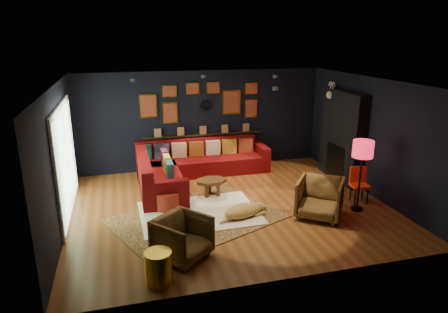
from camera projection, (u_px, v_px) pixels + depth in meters
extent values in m
plane|color=brown|center=(230.00, 206.00, 8.45)|extent=(6.50, 6.50, 0.00)
plane|color=black|center=(202.00, 120.00, 10.61)|extent=(6.50, 0.00, 6.50)
plane|color=black|center=(284.00, 199.00, 5.53)|extent=(6.50, 0.00, 6.50)
plane|color=black|center=(59.00, 160.00, 7.27)|extent=(0.00, 5.50, 5.50)
plane|color=black|center=(371.00, 137.00, 8.87)|extent=(0.00, 5.50, 5.50)
plane|color=silver|center=(231.00, 82.00, 7.69)|extent=(6.50, 6.50, 0.00)
cube|color=#67090C|center=(199.00, 165.00, 10.42)|extent=(3.20, 0.95, 0.42)
cube|color=#67090C|center=(196.00, 146.00, 10.62)|extent=(3.20, 0.24, 0.46)
cube|color=#67090C|center=(261.00, 156.00, 10.80)|extent=(0.22, 0.95, 0.64)
cube|color=#67090C|center=(161.00, 184.00, 9.12)|extent=(0.95, 2.20, 0.42)
cube|color=#67090C|center=(144.00, 168.00, 8.91)|extent=(0.24, 2.20, 0.46)
cube|color=#67090C|center=(166.00, 196.00, 8.17)|extent=(0.95, 0.22, 0.64)
cube|color=#155752|center=(144.00, 153.00, 10.09)|extent=(0.38, 0.14, 0.38)
cube|color=#332E4D|center=(162.00, 151.00, 10.20)|extent=(0.38, 0.14, 0.38)
cube|color=tan|center=(179.00, 150.00, 10.31)|extent=(0.38, 0.14, 0.38)
cube|color=brown|center=(196.00, 149.00, 10.42)|extent=(0.38, 0.14, 0.38)
cube|color=beige|center=(213.00, 148.00, 10.53)|extent=(0.38, 0.14, 0.38)
cube|color=#A37323|center=(229.00, 146.00, 10.65)|extent=(0.38, 0.14, 0.38)
cube|color=maroon|center=(245.00, 145.00, 10.76)|extent=(0.38, 0.14, 0.38)
cube|color=#592651|center=(164.00, 157.00, 9.70)|extent=(0.14, 0.38, 0.38)
cube|color=gold|center=(167.00, 164.00, 9.23)|extent=(0.14, 0.38, 0.38)
cube|color=#28595F|center=(170.00, 170.00, 8.77)|extent=(0.14, 0.38, 0.38)
cube|color=black|center=(203.00, 135.00, 10.66)|extent=(3.20, 0.12, 0.04)
cube|color=gold|center=(148.00, 106.00, 10.11)|extent=(0.45, 0.03, 0.60)
cube|color=#9E4224|center=(148.00, 106.00, 10.09)|extent=(0.38, 0.01, 0.51)
cube|color=gold|center=(170.00, 113.00, 10.30)|extent=(0.40, 0.03, 0.55)
cube|color=#9E4224|center=(170.00, 113.00, 10.28)|extent=(0.34, 0.01, 0.47)
cube|color=gold|center=(169.00, 91.00, 10.14)|extent=(0.38, 0.03, 0.30)
cube|color=#9E4224|center=(169.00, 91.00, 10.12)|extent=(0.32, 0.01, 0.25)
cube|color=gold|center=(232.00, 102.00, 10.65)|extent=(0.50, 0.03, 0.65)
cube|color=#9E4224|center=(232.00, 102.00, 10.63)|extent=(0.42, 0.01, 0.55)
cube|color=gold|center=(251.00, 109.00, 10.84)|extent=(0.35, 0.03, 0.50)
cube|color=#9E4224|center=(251.00, 109.00, 10.83)|extent=(0.30, 0.01, 0.42)
cube|color=gold|center=(251.00, 88.00, 10.68)|extent=(0.35, 0.03, 0.30)
cube|color=#9E4224|center=(252.00, 88.00, 10.66)|extent=(0.30, 0.01, 0.25)
cube|color=gold|center=(193.00, 89.00, 10.27)|extent=(0.35, 0.03, 0.30)
cube|color=#9E4224|center=(193.00, 89.00, 10.25)|extent=(0.30, 0.01, 0.25)
cube|color=gold|center=(213.00, 88.00, 10.41)|extent=(0.35, 0.03, 0.30)
cube|color=#9E4224|center=(213.00, 88.00, 10.39)|extent=(0.30, 0.01, 0.25)
cylinder|color=silver|center=(206.00, 105.00, 10.49)|extent=(0.28, 0.03, 0.28)
cone|color=gold|center=(214.00, 105.00, 10.54)|extent=(0.03, 0.16, 0.03)
cone|color=gold|center=(213.00, 102.00, 10.51)|extent=(0.04, 0.16, 0.04)
cone|color=gold|center=(212.00, 99.00, 10.48)|extent=(0.04, 0.16, 0.04)
cone|color=gold|center=(209.00, 97.00, 10.45)|extent=(0.04, 0.16, 0.04)
cone|color=gold|center=(206.00, 97.00, 10.43)|extent=(0.03, 0.16, 0.03)
cone|color=gold|center=(203.00, 98.00, 10.41)|extent=(0.04, 0.16, 0.04)
cone|color=gold|center=(200.00, 100.00, 10.41)|extent=(0.04, 0.16, 0.04)
cone|color=gold|center=(198.00, 102.00, 10.41)|extent=(0.04, 0.16, 0.04)
cone|color=gold|center=(198.00, 106.00, 10.44)|extent=(0.03, 0.16, 0.03)
cone|color=gold|center=(198.00, 109.00, 10.46)|extent=(0.04, 0.16, 0.04)
cone|color=gold|center=(200.00, 111.00, 10.50)|extent=(0.04, 0.16, 0.04)
cone|color=gold|center=(203.00, 113.00, 10.53)|extent=(0.04, 0.16, 0.04)
cone|color=gold|center=(206.00, 114.00, 10.55)|extent=(0.03, 0.16, 0.03)
cone|color=gold|center=(209.00, 113.00, 10.57)|extent=(0.04, 0.16, 0.04)
cone|color=gold|center=(212.00, 111.00, 10.57)|extent=(0.04, 0.16, 0.04)
cone|color=gold|center=(214.00, 108.00, 10.56)|extent=(0.04, 0.16, 0.04)
cube|color=black|center=(343.00, 137.00, 9.72)|extent=(0.30, 1.60, 2.20)
cube|color=black|center=(338.00, 162.00, 9.90)|extent=(0.20, 0.80, 0.90)
cone|color=white|center=(338.00, 95.00, 9.93)|extent=(0.35, 0.28, 0.28)
sphere|color=white|center=(330.00, 95.00, 9.88)|extent=(0.20, 0.20, 0.20)
cylinder|color=white|center=(333.00, 88.00, 9.77)|extent=(0.02, 0.10, 0.28)
cylinder|color=white|center=(330.00, 88.00, 9.89)|extent=(0.02, 0.10, 0.28)
cube|color=white|center=(66.00, 160.00, 7.89)|extent=(0.04, 2.80, 2.20)
cube|color=#A4C697|center=(67.00, 160.00, 7.89)|extent=(0.01, 2.60, 2.00)
cube|color=white|center=(67.00, 160.00, 7.90)|extent=(0.02, 0.06, 2.00)
cylinder|color=black|center=(133.00, 80.00, 8.36)|extent=(0.10, 0.10, 0.06)
cylinder|color=black|center=(203.00, 77.00, 9.13)|extent=(0.10, 0.10, 0.06)
cylinder|color=black|center=(275.00, 76.00, 9.15)|extent=(0.10, 0.10, 0.06)
cylinder|color=black|center=(275.00, 89.00, 7.11)|extent=(0.10, 0.10, 0.06)
cube|color=white|center=(199.00, 213.00, 8.09)|extent=(2.37, 1.74, 0.03)
cube|color=#BA814A|center=(197.00, 218.00, 7.88)|extent=(3.73, 3.27, 0.02)
cylinder|color=brown|center=(207.00, 191.00, 8.80)|extent=(0.09, 0.09, 0.28)
cylinder|color=brown|center=(218.00, 190.00, 8.87)|extent=(0.09, 0.09, 0.28)
cylinder|color=brown|center=(209.00, 186.00, 9.12)|extent=(0.09, 0.09, 0.28)
cylinder|color=#A2271B|center=(167.00, 200.00, 8.25)|extent=(0.55, 0.55, 0.36)
imported|color=#A67135|center=(182.00, 236.00, 6.39)|extent=(1.04, 1.03, 0.78)
imported|color=#A67135|center=(320.00, 196.00, 7.85)|extent=(1.14, 1.13, 0.86)
cylinder|color=gold|center=(159.00, 268.00, 5.78)|extent=(0.40, 0.40, 0.50)
cylinder|color=black|center=(355.00, 196.00, 8.47)|extent=(0.03, 0.03, 0.38)
cylinder|color=black|center=(367.00, 196.00, 8.49)|extent=(0.03, 0.03, 0.38)
cylinder|color=black|center=(351.00, 192.00, 8.73)|extent=(0.03, 0.03, 0.38)
cylinder|color=black|center=(362.00, 191.00, 8.75)|extent=(0.03, 0.03, 0.38)
cube|color=#F53B15|center=(360.00, 186.00, 8.56)|extent=(0.42, 0.42, 0.06)
cube|color=#F53B15|center=(358.00, 174.00, 8.64)|extent=(0.36, 0.12, 0.36)
cylinder|color=black|center=(357.00, 209.00, 8.29)|extent=(0.25, 0.25, 0.04)
cylinder|color=black|center=(360.00, 181.00, 8.10)|extent=(0.04, 0.04, 1.20)
cylinder|color=red|center=(363.00, 149.00, 7.91)|extent=(0.41, 0.41, 0.34)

